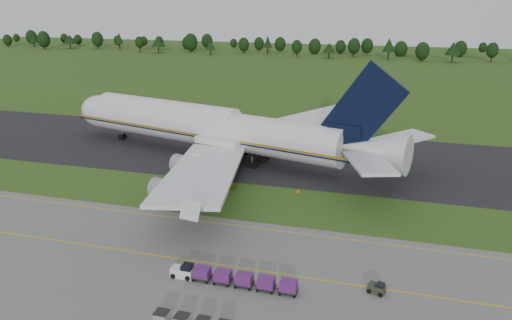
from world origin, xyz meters
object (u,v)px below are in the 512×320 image
(aircraft, at_px, (211,127))
(edge_markers, at_px, (265,189))
(utility_cart, at_px, (377,289))
(baggage_train, at_px, (231,278))

(aircraft, relative_size, edge_markers, 6.45)
(aircraft, relative_size, utility_cart, 37.19)
(aircraft, xyz_separation_m, edge_markers, (16.75, -16.51, -6.42))
(aircraft, distance_m, utility_cart, 59.77)
(aircraft, bearing_deg, edge_markers, -44.58)
(aircraft, height_order, utility_cart, aircraft)
(baggage_train, bearing_deg, utility_cart, 9.78)
(aircraft, distance_m, edge_markers, 24.38)
(baggage_train, xyz_separation_m, edge_markers, (-4.12, 31.92, -0.68))
(aircraft, xyz_separation_m, utility_cart, (38.37, -45.41, -6.10))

